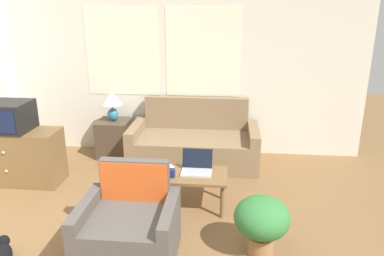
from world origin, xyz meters
name	(u,v)px	position (x,y,z in m)	size (l,w,h in m)	color
wall_back	(167,69)	(0.00, 3.55, 1.31)	(5.88, 0.06, 2.60)	silver
couch	(194,144)	(0.45, 3.09, 0.27)	(1.84, 0.89, 0.91)	#846B4C
armchair	(130,229)	(0.07, 0.85, 0.27)	(0.86, 0.75, 0.84)	#514C47
tv_dresser	(15,156)	(-1.80, 2.20, 0.36)	(1.19, 0.47, 0.71)	brown
television	(9,116)	(-1.80, 2.20, 0.90)	(0.52, 0.48, 0.37)	black
side_table	(115,138)	(-0.78, 3.21, 0.28)	(0.47, 0.47, 0.56)	#4C3D2D
table_lamp	(112,102)	(-0.78, 3.21, 0.86)	(0.30, 0.30, 0.46)	teal
coffee_table	(190,178)	(0.52, 1.78, 0.36)	(0.85, 0.52, 0.41)	brown
laptop	(197,167)	(0.60, 1.85, 0.46)	(0.34, 0.29, 0.24)	#B7B7BC
cup_navy	(172,173)	(0.33, 1.68, 0.46)	(0.08, 0.08, 0.09)	#191E4C
cup_yellow	(171,170)	(0.31, 1.78, 0.45)	(0.08, 0.08, 0.08)	white
snack_bowl	(167,167)	(0.24, 1.89, 0.44)	(0.14, 0.14, 0.05)	white
potted_plant	(262,220)	(1.26, 0.99, 0.35)	(0.51, 0.51, 0.57)	#996B42
cat_black	(2,255)	(-1.05, 0.60, 0.09)	(0.33, 0.57, 0.18)	black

